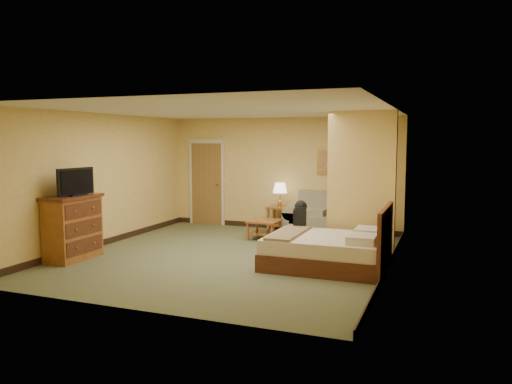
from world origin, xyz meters
The scene contains 17 objects.
floor centered at (0.00, 0.00, 0.00)m, with size 6.00×6.00×0.00m, color brown.
ceiling centered at (0.00, 0.00, 2.60)m, with size 6.00×6.00×0.00m, color white.
back_wall centered at (0.00, 3.00, 1.30)m, with size 5.50×0.02×2.60m, color #DFB75F.
left_wall centered at (-2.75, 0.00, 1.30)m, with size 0.02×6.00×2.60m, color #DFB75F.
right_wall centered at (2.75, 0.00, 1.30)m, with size 0.02×6.00×2.60m, color #DFB75F.
partition centered at (2.15, 0.93, 1.30)m, with size 1.20×0.15×2.60m, color #DFB75F.
door centered at (-1.95, 2.96, 1.03)m, with size 0.94×0.16×2.10m.
baseboard centered at (0.00, 2.99, 0.06)m, with size 5.50×0.02×0.12m, color black.
loveseat centered at (1.20, 2.58, 0.31)m, with size 1.87×0.87×0.95m.
side_table centered at (0.05, 2.65, 0.38)m, with size 0.53×0.53×0.58m.
table_lamp centered at (0.05, 2.65, 0.99)m, with size 0.32×0.32×0.54m.
coffee_table centered at (0.02, 1.71, 0.29)m, with size 0.63×0.63×0.40m.
wall_picture centered at (1.20, 2.97, 1.60)m, with size 0.76×0.04×0.59m.
dresser centered at (-2.48, -1.18, 0.57)m, with size 0.56×1.06×1.13m.
tv centered at (-2.38, -1.18, 1.36)m, with size 0.22×0.79×0.48m.
bed centered at (1.82, -0.10, 0.29)m, with size 1.94×1.61×1.04m.
backpack centered at (1.13, 0.59, 0.77)m, with size 0.24×0.31×0.49m.
Camera 1 is at (3.59, -8.02, 2.09)m, focal length 35.00 mm.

